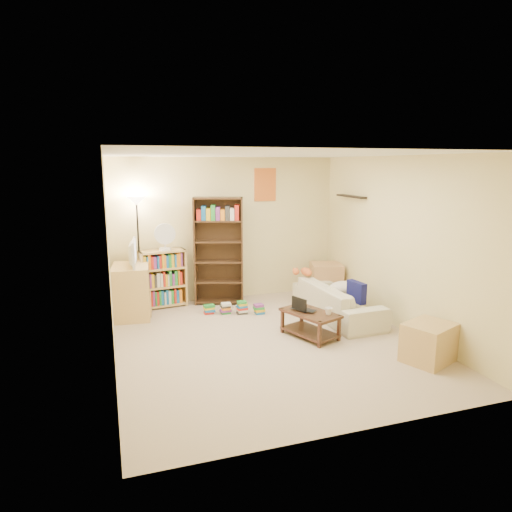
% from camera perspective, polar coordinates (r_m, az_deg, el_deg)
% --- Properties ---
extents(room, '(4.50, 4.54, 2.52)m').
position_cam_1_polar(room, '(5.92, 1.71, 4.07)').
color(room, '#BFAC8F').
rests_on(room, ground).
extents(sofa, '(1.88, 0.86, 0.53)m').
position_cam_1_polar(sofa, '(7.32, 10.12, -5.55)').
color(sofa, beige).
rests_on(sofa, ground).
extents(navy_pillow, '(0.15, 0.36, 0.31)m').
position_cam_1_polar(navy_pillow, '(6.98, 12.45, -4.41)').
color(navy_pillow, '#12144F').
rests_on(navy_pillow, sofa).
extents(cream_blanket, '(0.49, 0.35, 0.21)m').
position_cam_1_polar(cream_blanket, '(7.37, 10.88, -3.93)').
color(cream_blanket, silver).
rests_on(cream_blanket, sofa).
extents(tabby_cat, '(0.42, 0.16, 0.14)m').
position_cam_1_polar(tabby_cat, '(7.72, 6.08, -1.97)').
color(tabby_cat, orange).
rests_on(tabby_cat, sofa).
extents(coffee_table, '(0.72, 0.93, 0.36)m').
position_cam_1_polar(coffee_table, '(6.47, 6.78, -8.12)').
color(coffee_table, '#48261B').
rests_on(coffee_table, ground).
extents(laptop, '(0.59, 0.59, 0.03)m').
position_cam_1_polar(laptop, '(6.50, 6.14, -6.60)').
color(laptop, black).
rests_on(laptop, coffee_table).
extents(laptop_screen, '(0.11, 0.26, 0.18)m').
position_cam_1_polar(laptop_screen, '(6.39, 5.41, -6.01)').
color(laptop_screen, white).
rests_on(laptop_screen, laptop).
extents(mug, '(0.21, 0.21, 0.10)m').
position_cam_1_polar(mug, '(6.33, 9.05, -6.82)').
color(mug, white).
rests_on(mug, coffee_table).
extents(tv_remote, '(0.13, 0.14, 0.02)m').
position_cam_1_polar(tv_remote, '(6.67, 5.66, -6.16)').
color(tv_remote, black).
rests_on(tv_remote, coffee_table).
extents(tv_stand, '(0.63, 0.82, 0.83)m').
position_cam_1_polar(tv_stand, '(7.46, -15.30, -4.27)').
color(tv_stand, '#DBB16B').
rests_on(tv_stand, ground).
extents(television, '(0.72, 0.23, 0.41)m').
position_cam_1_polar(television, '(7.32, -15.55, 0.38)').
color(television, black).
rests_on(television, tv_stand).
extents(tall_bookshelf, '(0.87, 0.50, 1.84)m').
position_cam_1_polar(tall_bookshelf, '(7.79, -4.69, 0.95)').
color(tall_bookshelf, '#3D2817').
rests_on(tall_bookshelf, ground).
extents(short_bookshelf, '(0.79, 0.40, 0.98)m').
position_cam_1_polar(short_bookshelf, '(7.84, -11.55, -2.79)').
color(short_bookshelf, tan).
rests_on(short_bookshelf, ground).
extents(desk_fan, '(0.35, 0.20, 0.45)m').
position_cam_1_polar(desk_fan, '(7.66, -11.31, 2.40)').
color(desk_fan, white).
rests_on(desk_fan, short_bookshelf).
extents(floor_lamp, '(0.32, 0.32, 1.88)m').
position_cam_1_polar(floor_lamp, '(7.63, -14.61, 4.40)').
color(floor_lamp, black).
rests_on(floor_lamp, ground).
extents(side_table, '(0.66, 0.66, 0.62)m').
position_cam_1_polar(side_table, '(8.39, 8.74, -3.02)').
color(side_table, tan).
rests_on(side_table, ground).
extents(end_cabinet, '(0.72, 0.67, 0.48)m').
position_cam_1_polar(end_cabinet, '(6.04, 20.78, -10.08)').
color(end_cabinet, '#DDB16B').
rests_on(end_cabinet, ground).
extents(book_stacks, '(0.94, 0.39, 0.21)m').
position_cam_1_polar(book_stacks, '(7.42, -2.65, -6.56)').
color(book_stacks, red).
rests_on(book_stacks, ground).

